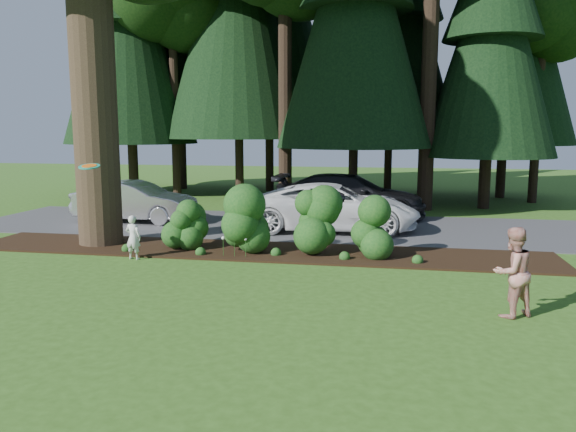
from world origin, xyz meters
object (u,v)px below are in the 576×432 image
Objects in this scene: child at (133,237)px; adult at (512,272)px; car_dark_suv at (349,196)px; car_silver_wagon at (135,201)px; car_white_suv at (334,207)px; frisbee at (89,166)px.

adult is (8.63, -2.95, 0.23)m from child.
car_dark_suv is 4.93× the size of child.
car_white_suv is at bearing -91.81° from car_silver_wagon.
adult reaches higher than child.
car_dark_suv is 9.32m from child.
child is (2.61, -5.52, -0.18)m from car_silver_wagon.
adult is (3.72, -10.86, -0.04)m from car_dark_suv.
car_silver_wagon is 7.24m from car_white_suv.
child is (-4.62, -5.05, -0.23)m from car_white_suv.
child is at bearing -50.47° from adult.
car_dark_suv reaches higher than car_white_suv.
car_dark_suv is 3.50× the size of adult.
frisbee is at bearing 1.02° from child.
car_dark_suv is at bearing -70.44° from car_silver_wagon.
frisbee is (-6.10, -7.79, 1.52)m from car_dark_suv.
car_silver_wagon is 8.14× the size of frisbee.
car_white_suv is at bearing -94.99° from adult.
child is (-4.91, -7.91, -0.28)m from car_dark_suv.
car_silver_wagon is at bearing -68.60° from adult.
car_silver_wagon is 3.85× the size of child.
car_white_suv is 3.45× the size of adult.
adult is 2.98× the size of frisbee.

